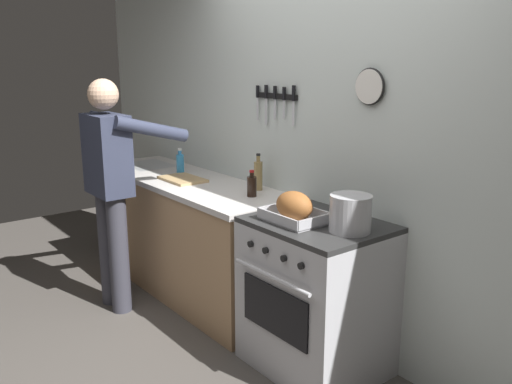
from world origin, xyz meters
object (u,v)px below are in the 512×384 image
roasting_pan (294,208)px  cutting_board (183,179)px  person_cook (112,181)px  bottle_soy_sauce (252,186)px  stock_pot (350,213)px  stove (316,296)px  bottle_dish_soap (180,164)px  bottle_vinegar (258,175)px

roasting_pan → cutting_board: roasting_pan is taller
person_cook → cutting_board: size_ratio=4.61×
person_cook → bottle_soy_sauce: size_ratio=9.34×
stock_pot → cutting_board: bearing=-177.5°
stove → roasting_pan: roasting_pan is taller
bottle_soy_sauce → bottle_dish_soap: (-0.90, -0.02, 0.01)m
stock_pot → bottle_dish_soap: size_ratio=1.08×
person_cook → bottle_vinegar: size_ratio=6.48×
bottle_soy_sauce → bottle_dish_soap: size_ratio=0.86×
stove → cutting_board: (-1.39, -0.06, 0.46)m
person_cook → stock_pot: bearing=-81.3°
bottle_soy_sauce → roasting_pan: bearing=-15.0°
stock_pot → stove: bearing=-176.9°
bottle_soy_sauce → bottle_vinegar: bearing=128.6°
stove → bottle_soy_sauce: 0.86m
cutting_board → stock_pot: bearing=2.5°
roasting_pan → cutting_board: (-1.30, 0.04, -0.07)m
stock_pot → bottle_soy_sauce: 0.91m
bottle_dish_soap → roasting_pan: bearing=-5.4°
stove → bottle_soy_sauce: bottle_soy_sauce is taller
person_cook → bottle_vinegar: person_cook is taller
cutting_board → roasting_pan: bearing=-1.9°
stove → bottle_vinegar: size_ratio=3.51×
roasting_pan → cutting_board: size_ratio=0.98×
stock_pot → cutting_board: 1.62m
stock_pot → bottle_soy_sauce: size_ratio=1.25×
bottle_vinegar → bottle_soy_sauce: 0.19m
roasting_pan → stock_pot: 0.34m
stock_pot → bottle_soy_sauce: stock_pot is taller
roasting_pan → person_cook: bearing=-161.4°
stove → bottle_soy_sauce: size_ratio=5.07×
roasting_pan → bottle_soy_sauce: size_ratio=1.98×
person_cook → bottle_soy_sauce: 1.02m
person_cook → cutting_board: person_cook is taller
stove → stock_pot: stock_pot is taller
roasting_pan → bottle_dish_soap: size_ratio=1.70×
person_cook → bottle_vinegar: (0.68, 0.78, 0.05)m
person_cook → bottle_dish_soap: bearing=-1.0°
bottle_vinegar → bottle_soy_sauce: (0.12, -0.15, -0.03)m
bottle_soy_sauce → stock_pot: bearing=-2.8°
roasting_pan → stock_pot: stock_pot is taller
stove → bottle_vinegar: bottle_vinegar is taller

